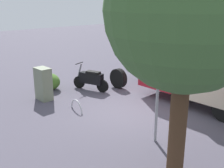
{
  "coord_description": "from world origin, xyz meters",
  "views": [
    {
      "loc": [
        -6.52,
        6.68,
        3.91
      ],
      "look_at": [
        0.77,
        0.28,
        0.92
      ],
      "focal_mm": 44.03,
      "sensor_mm": 36.0,
      "label": 1
    }
  ],
  "objects_px": {
    "utility_cabinet": "(43,84)",
    "bike_rack_hoop": "(77,110)",
    "motorcycle": "(91,79)",
    "street_tree": "(187,12)",
    "stop_sign": "(158,71)"
  },
  "relations": [
    {
      "from": "street_tree",
      "to": "utility_cabinet",
      "type": "relative_size",
      "value": 4.01
    },
    {
      "from": "utility_cabinet",
      "to": "street_tree",
      "type": "bearing_deg",
      "value": 177.46
    },
    {
      "from": "utility_cabinet",
      "to": "bike_rack_hoop",
      "type": "height_order",
      "value": "utility_cabinet"
    },
    {
      "from": "utility_cabinet",
      "to": "bike_rack_hoop",
      "type": "xyz_separation_m",
      "value": [
        -1.86,
        -0.32,
        -0.66
      ]
    },
    {
      "from": "bike_rack_hoop",
      "to": "utility_cabinet",
      "type": "bearing_deg",
      "value": 9.78
    },
    {
      "from": "motorcycle",
      "to": "utility_cabinet",
      "type": "bearing_deg",
      "value": 62.08
    },
    {
      "from": "stop_sign",
      "to": "utility_cabinet",
      "type": "distance_m",
      "value": 5.48
    },
    {
      "from": "stop_sign",
      "to": "bike_rack_hoop",
      "type": "bearing_deg",
      "value": 6.91
    },
    {
      "from": "stop_sign",
      "to": "street_tree",
      "type": "xyz_separation_m",
      "value": [
        -1.43,
        1.03,
        1.62
      ]
    },
    {
      "from": "stop_sign",
      "to": "street_tree",
      "type": "distance_m",
      "value": 2.39
    },
    {
      "from": "street_tree",
      "to": "motorcycle",
      "type": "bearing_deg",
      "value": -21.22
    },
    {
      "from": "utility_cabinet",
      "to": "stop_sign",
      "type": "bearing_deg",
      "value": -172.07
    },
    {
      "from": "motorcycle",
      "to": "street_tree",
      "type": "relative_size",
      "value": 0.33
    },
    {
      "from": "utility_cabinet",
      "to": "bike_rack_hoop",
      "type": "distance_m",
      "value": 2.0
    },
    {
      "from": "stop_sign",
      "to": "street_tree",
      "type": "relative_size",
      "value": 0.58
    }
  ]
}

